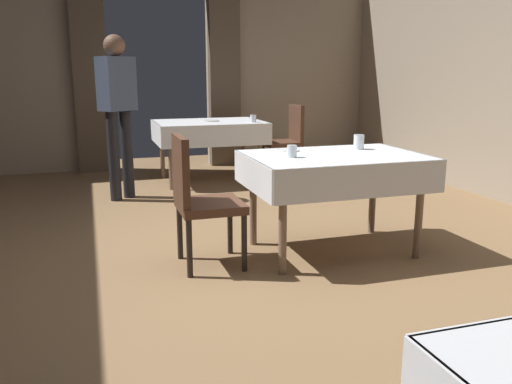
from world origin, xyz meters
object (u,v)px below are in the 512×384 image
at_px(plate_mid_c, 288,150).
at_px(glass_far_b, 253,119).
at_px(chair_mid_left, 198,195).
at_px(glass_mid_b, 292,151).
at_px(person_waiter_by_doorway, 118,103).
at_px(plate_far_a, 211,121).
at_px(glass_mid_a, 359,142).
at_px(dining_table_mid, 334,167).
at_px(chair_far_right, 288,137).
at_px(dining_table_far, 209,129).

relative_size(plate_mid_c, glass_far_b, 2.07).
distance_m(chair_mid_left, glass_mid_b, 0.74).
distance_m(chair_mid_left, person_waiter_by_doorway, 2.34).
height_order(plate_far_a, glass_far_b, glass_far_b).
relative_size(glass_mid_a, person_waiter_by_doorway, 0.07).
bearing_deg(glass_far_b, dining_table_mid, -93.95).
height_order(chair_far_right, person_waiter_by_doorway, person_waiter_by_doorway).
xyz_separation_m(plate_far_a, person_waiter_by_doorway, (-1.14, -0.66, 0.27)).
bearing_deg(plate_mid_c, plate_far_a, 90.25).
bearing_deg(chair_far_right, plate_mid_c, -111.09).
height_order(dining_table_far, glass_mid_b, glass_mid_b).
distance_m(dining_table_mid, person_waiter_by_doorway, 2.68).
distance_m(dining_table_mid, plate_mid_c, 0.40).
height_order(chair_far_right, glass_mid_a, chair_far_right).
relative_size(dining_table_mid, glass_far_b, 14.73).
bearing_deg(plate_far_a, dining_table_mid, -84.45).
bearing_deg(chair_far_right, dining_table_mid, -104.35).
height_order(chair_mid_left, glass_mid_a, chair_mid_left).
bearing_deg(glass_far_b, glass_mid_a, -87.23).
relative_size(chair_far_right, glass_mid_b, 10.49).
distance_m(glass_mid_b, plate_far_a, 2.92).
bearing_deg(glass_far_b, chair_far_right, 26.54).
distance_m(dining_table_far, chair_far_right, 1.05).
bearing_deg(plate_far_a, chair_mid_left, -104.54).
distance_m(dining_table_mid, dining_table_far, 2.90).
relative_size(plate_mid_c, person_waiter_by_doorway, 0.11).
distance_m(dining_table_mid, chair_far_right, 2.99).
height_order(dining_table_mid, dining_table_far, same).
distance_m(chair_far_right, person_waiter_by_doorway, 2.31).
distance_m(chair_far_right, glass_mid_a, 2.75).
bearing_deg(person_waiter_by_doorway, plate_mid_c, -59.62).
bearing_deg(glass_far_b, plate_far_a, 148.63).
bearing_deg(plate_far_a, glass_mid_a, -77.92).
xyz_separation_m(chair_mid_left, chair_far_right, (1.77, 2.90, 0.00)).
xyz_separation_m(chair_mid_left, glass_mid_b, (0.68, -0.02, 0.28)).
xyz_separation_m(glass_mid_b, glass_far_b, (0.53, 2.64, -0.00)).
bearing_deg(glass_mid_a, chair_mid_left, -171.62).
distance_m(dining_table_mid, glass_mid_b, 0.38).
bearing_deg(dining_table_far, glass_far_b, -29.53).
bearing_deg(glass_far_b, person_waiter_by_doorway, -166.86).
relative_size(chair_mid_left, plate_mid_c, 5.10).
xyz_separation_m(plate_mid_c, glass_far_b, (0.45, 2.34, 0.04)).
bearing_deg(glass_mid_a, plate_far_a, 102.08).
bearing_deg(glass_mid_a, plate_mid_c, 171.39).
height_order(glass_mid_a, plate_far_a, glass_mid_a).
xyz_separation_m(chair_mid_left, glass_far_b, (1.21, 2.62, 0.28)).
distance_m(plate_far_a, glass_far_b, 0.54).
distance_m(dining_table_far, plate_mid_c, 2.61).
relative_size(dining_table_mid, plate_mid_c, 7.12).
distance_m(plate_mid_c, plate_far_a, 2.62).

